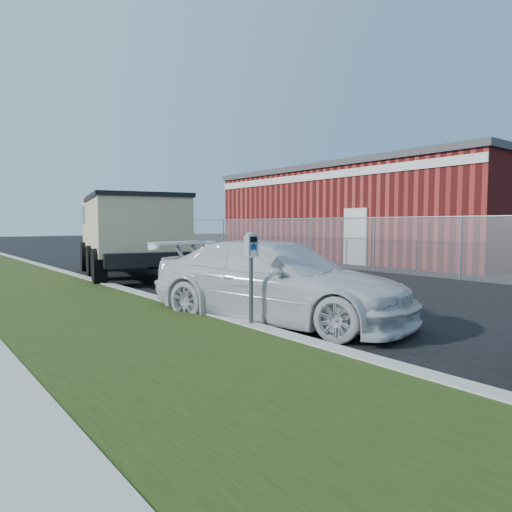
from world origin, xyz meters
TOP-DOWN VIEW (x-y plane):
  - ground at (0.00, 0.00)m, footprint 120.00×120.00m
  - chainlink_fence at (6.00, 7.00)m, footprint 0.06×30.06m
  - brick_building at (12.00, 8.00)m, footprint 9.20×14.20m
  - parking_meter at (-2.58, -0.38)m, footprint 0.19×0.13m
  - white_wagon at (-1.69, 0.13)m, footprint 3.08×4.86m
  - dump_truck at (-0.91, 8.07)m, footprint 3.82×6.74m

SIDE VIEW (x-z plane):
  - ground at x=0.00m, z-range 0.00..0.00m
  - white_wagon at x=-1.69m, z-range 0.00..1.31m
  - parking_meter at x=-2.58m, z-range 0.43..1.77m
  - chainlink_fence at x=6.00m, z-range -13.74..16.26m
  - dump_truck at x=-0.91m, z-range 0.16..2.65m
  - brick_building at x=12.00m, z-range 0.04..4.21m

